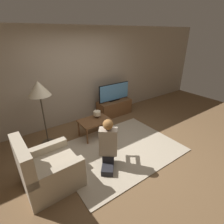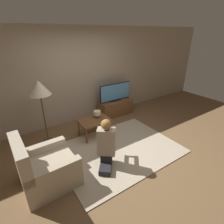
# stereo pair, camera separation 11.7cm
# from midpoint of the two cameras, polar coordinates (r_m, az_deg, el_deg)

# --- Properties ---
(ground_plane) EXTENTS (10.00, 10.00, 0.00)m
(ground_plane) POSITION_cam_midpoint_polar(r_m,az_deg,el_deg) (4.06, 1.64, -12.12)
(ground_plane) COLOR brown
(wall_back) EXTENTS (10.00, 0.06, 2.60)m
(wall_back) POSITION_cam_midpoint_polar(r_m,az_deg,el_deg) (5.04, -11.84, 11.25)
(wall_back) COLOR tan
(wall_back) RESTS_ON ground_plane
(rug) EXTENTS (2.59, 1.93, 0.02)m
(rug) POSITION_cam_midpoint_polar(r_m,az_deg,el_deg) (4.05, 1.64, -12.03)
(rug) COLOR #BCAD93
(rug) RESTS_ON ground_plane
(tv_stand) EXTENTS (1.07, 0.46, 0.47)m
(tv_stand) POSITION_cam_midpoint_polar(r_m,az_deg,el_deg) (5.57, 0.13, 1.49)
(tv_stand) COLOR brown
(tv_stand) RESTS_ON ground_plane
(tv) EXTENTS (1.07, 0.08, 0.54)m
(tv) POSITION_cam_midpoint_polar(r_m,az_deg,el_deg) (5.39, 0.11, 6.50)
(tv) COLOR black
(tv) RESTS_ON tv_stand
(coffee_table) EXTENTS (0.75, 0.53, 0.45)m
(coffee_table) POSITION_cam_midpoint_polar(r_m,az_deg,el_deg) (4.37, -6.49, -3.24)
(coffee_table) COLOR brown
(coffee_table) RESTS_ON ground_plane
(floor_lamp) EXTENTS (0.48, 0.48, 1.52)m
(floor_lamp) POSITION_cam_midpoint_polar(r_m,az_deg,el_deg) (4.02, -23.50, 6.38)
(floor_lamp) COLOR #4C4233
(floor_lamp) RESTS_ON ground_plane
(armchair) EXTENTS (0.92, 0.87, 0.96)m
(armchair) POSITION_cam_midpoint_polar(r_m,az_deg,el_deg) (3.31, -21.11, -17.47)
(armchair) COLOR #B7A88E
(armchair) RESTS_ON ground_plane
(person_kneeling) EXTENTS (0.67, 0.75, 1.00)m
(person_kneeling) POSITION_cam_midpoint_polar(r_m,az_deg,el_deg) (3.36, -2.26, -10.17)
(person_kneeling) COLOR #232328
(person_kneeling) RESTS_ON rug
(table_lamp) EXTENTS (0.18, 0.18, 0.17)m
(table_lamp) POSITION_cam_midpoint_polar(r_m,az_deg,el_deg) (4.43, -5.65, -0.54)
(table_lamp) COLOR #4C3823
(table_lamp) RESTS_ON coffee_table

